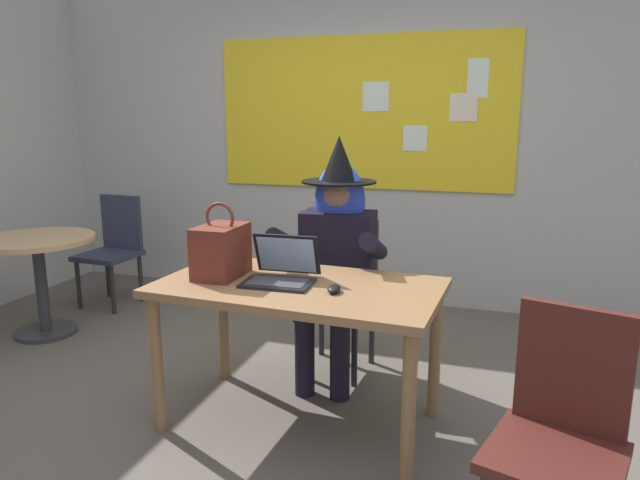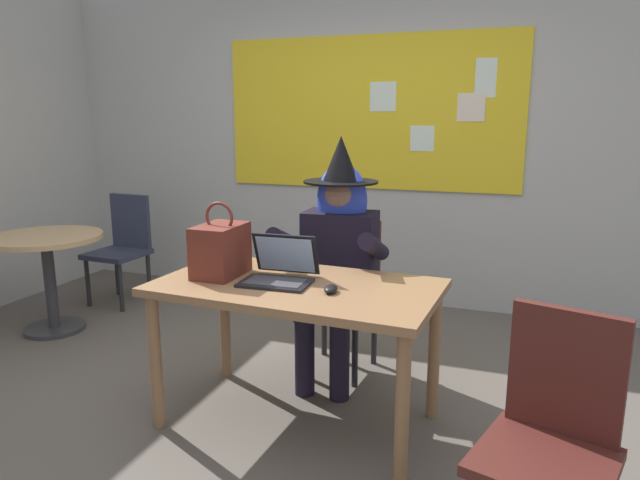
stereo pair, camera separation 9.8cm
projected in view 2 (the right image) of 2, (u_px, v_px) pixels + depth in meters
The scene contains 11 objects.
ground_plane at pixel (262, 414), 2.97m from camera, with size 24.00×24.00×0.00m, color #5B544C.
wall_back_bulletin at pixel (370, 141), 4.62m from camera, with size 5.63×2.29×2.62m.
desk_main at pixel (297, 302), 2.77m from camera, with size 1.40×0.82×0.73m.
chair_at_desk at pixel (344, 286), 3.47m from camera, with size 0.45×0.45×0.91m.
person_costumed at pixel (338, 245), 3.30m from camera, with size 0.61×0.69×1.42m.
laptop at pixel (279, 271), 2.78m from camera, with size 0.35×0.32×0.22m.
computer_mouse at pixel (331, 289), 2.60m from camera, with size 0.06×0.10×0.03m, color black.
handbag at pixel (221, 249), 2.86m from camera, with size 0.20×0.30×0.38m.
side_table_round at pixel (48, 260), 4.04m from camera, with size 0.77×0.77×0.71m.
chair_spare_by_window at pixel (123, 243), 4.73m from camera, with size 0.44×0.44×0.89m.
chair_extra_corner at pixel (553, 431), 1.90m from camera, with size 0.52×0.52×0.89m.
Camera 2 is at (1.20, -2.45, 1.52)m, focal length 31.91 mm.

